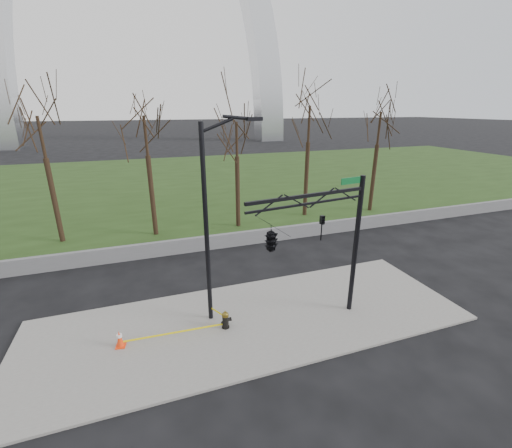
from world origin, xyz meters
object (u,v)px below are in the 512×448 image
object	(u,v)px
fire_hydrant	(226,320)
street_light	(211,213)
traffic_cone	(120,339)
traffic_signal_mast	(290,235)

from	to	relation	value
fire_hydrant	street_light	xyz separation A→B (m)	(-0.21, 0.86, 4.25)
fire_hydrant	traffic_cone	size ratio (longest dim) A/B	1.14
street_light	traffic_signal_mast	world-z (taller)	street_light
fire_hydrant	traffic_cone	distance (m)	3.96
traffic_signal_mast	street_light	bearing A→B (deg)	136.21
traffic_cone	traffic_signal_mast	world-z (taller)	traffic_signal_mast
street_light	traffic_cone	bearing A→B (deg)	-174.09
traffic_signal_mast	fire_hydrant	bearing A→B (deg)	150.01
fire_hydrant	traffic_cone	world-z (taller)	fire_hydrant
traffic_cone	street_light	distance (m)	5.71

